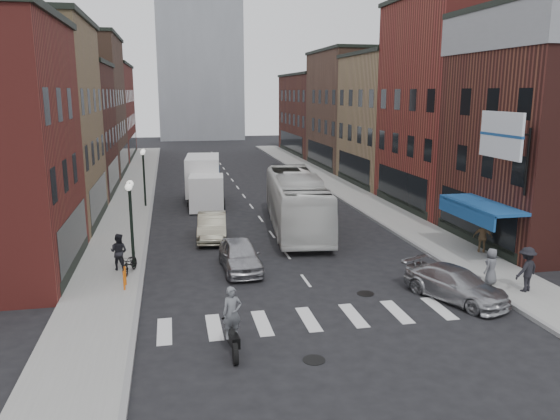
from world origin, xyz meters
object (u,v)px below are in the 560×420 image
(bike_rack, at_px, (125,278))
(ped_right_a, at_px, (527,269))
(sedan_left_far, at_px, (212,227))
(ped_right_c, at_px, (491,266))
(box_truck, at_px, (204,181))
(ped_right_b, at_px, (483,237))
(curb_car, at_px, (456,284))
(sedan_left_near, at_px, (240,255))
(parked_bicycle, at_px, (130,264))
(ped_left_solo, at_px, (119,252))
(streetlamp_far, at_px, (144,167))
(streetlamp_near, at_px, (131,208))
(motorcycle_rider, at_px, (232,323))
(transit_bus, at_px, (296,202))
(billboard_sign, at_px, (503,137))

(bike_rack, xyz_separation_m, ped_right_a, (15.88, -3.64, 0.52))
(sedan_left_far, bearing_deg, ped_right_c, -37.35)
(box_truck, height_order, ped_right_b, box_truck)
(curb_car, height_order, ped_right_b, ped_right_b)
(box_truck, relative_size, ped_right_b, 5.09)
(ped_right_c, bearing_deg, box_truck, -90.90)
(sedan_left_near, height_order, parked_bicycle, sedan_left_near)
(ped_left_solo, relative_size, ped_right_c, 1.10)
(ped_right_c, bearing_deg, streetlamp_far, -81.60)
(streetlamp_near, relative_size, ped_right_a, 2.24)
(streetlamp_far, bearing_deg, box_truck, 7.25)
(bike_rack, height_order, sedan_left_far, sedan_left_far)
(sedan_left_near, distance_m, ped_right_b, 12.21)
(motorcycle_rider, xyz_separation_m, ped_right_c, (11.29, 3.81, -0.12))
(transit_bus, xyz_separation_m, sedan_left_far, (-5.11, -1.37, -0.93))
(streetlamp_near, xyz_separation_m, curb_car, (12.64, -6.29, -2.28))
(transit_bus, xyz_separation_m, ped_right_c, (5.74, -11.27, -0.74))
(ped_left_solo, height_order, ped_right_b, ped_left_solo)
(billboard_sign, height_order, ped_right_a, billboard_sign)
(motorcycle_rider, bearing_deg, streetlamp_near, 105.54)
(sedan_left_near, bearing_deg, ped_right_a, -27.36)
(streetlamp_near, bearing_deg, streetlamp_far, 90.00)
(transit_bus, relative_size, ped_right_b, 7.64)
(ped_right_c, bearing_deg, motorcycle_rider, -10.48)
(curb_car, height_order, ped_right_a, ped_right_a)
(sedan_left_far, height_order, parked_bicycle, sedan_left_far)
(curb_car, distance_m, ped_right_c, 2.40)
(motorcycle_rider, height_order, curb_car, motorcycle_rider)
(bike_rack, height_order, box_truck, box_truck)
(streetlamp_far, xyz_separation_m, ped_right_c, (14.80, -19.27, -2.00))
(streetlamp_far, bearing_deg, motorcycle_rider, -81.34)
(bike_rack, relative_size, ped_left_solo, 0.48)
(transit_bus, relative_size, sedan_left_near, 2.85)
(streetlamp_near, bearing_deg, box_truck, 73.97)
(box_truck, xyz_separation_m, motorcycle_rider, (-0.66, -23.61, -0.63))
(sedan_left_far, relative_size, ped_right_b, 2.84)
(streetlamp_near, height_order, bike_rack, streetlamp_near)
(box_truck, height_order, ped_right_a, box_truck)
(streetlamp_near, bearing_deg, bike_rack, -94.24)
(sedan_left_far, xyz_separation_m, curb_car, (8.69, -10.92, -0.09))
(bike_rack, relative_size, ped_right_b, 0.51)
(motorcycle_rider, relative_size, ped_right_c, 1.45)
(motorcycle_rider, bearing_deg, ped_left_solo, 109.44)
(transit_bus, bearing_deg, curb_car, -67.15)
(bike_rack, height_order, curb_car, curb_car)
(streetlamp_near, height_order, sedan_left_far, streetlamp_near)
(bike_rack, height_order, ped_right_c, ped_right_c)
(billboard_sign, distance_m, sedan_left_far, 15.50)
(ped_right_a, bearing_deg, billboard_sign, -118.34)
(parked_bicycle, bearing_deg, bike_rack, -77.86)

